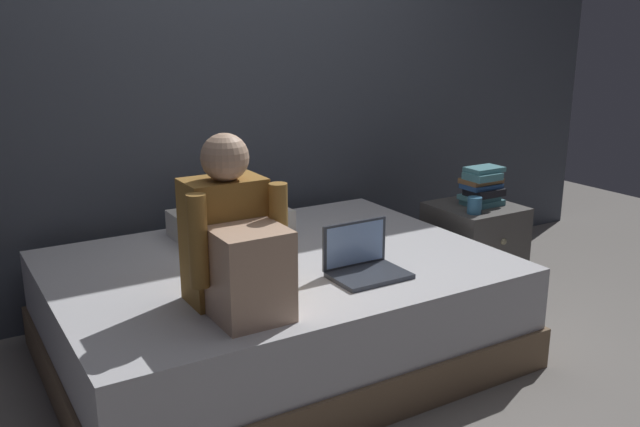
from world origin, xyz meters
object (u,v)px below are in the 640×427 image
Objects in this scene: nightstand at (473,251)px; person_sitting at (234,244)px; book_stack at (482,187)px; mug at (474,205)px; laptop at (363,262)px; bed at (276,309)px; pillow at (231,223)px.

person_sitting is at bearing -164.54° from nightstand.
mug is (-0.16, -0.11, -0.06)m from book_stack.
book_stack reaches higher than laptop.
bed is at bearing 123.04° from laptop.
laptop is at bearing -72.71° from pillow.
person_sitting is 1.76m from book_stack.
bed is at bearing -177.42° from book_stack.
bed is 22.22× the size of mug.
book_stack is at bearing -16.19° from pillow.
bed is 0.54m from pillow.
laptop is at bearing -56.96° from bed.
book_stack reaches higher than pillow.
person_sitting reaches higher than pillow.
book_stack is (1.09, 0.42, 0.11)m from laptop.
nightstand is 1.68× the size of laptop.
bed is at bearing -176.88° from nightstand.
book_stack is 0.20m from mug.
nightstand is 1.79m from person_sitting.
nightstand reaches higher than bed.
mug is at bearing -2.41° from bed.
nightstand is at bearing 22.16° from laptop.
mug is (1.17, -0.05, 0.35)m from bed.
nightstand is 0.37m from book_stack.
nightstand is 2.44× the size of book_stack.
pillow is at bearing 107.29° from laptop.
book_stack reaches higher than bed.
pillow is at bearing 157.20° from mug.
nightstand is at bearing 3.12° from bed.
laptop is 1.18m from book_stack.
pillow is at bearing 92.19° from bed.
person_sitting is (-1.67, -0.46, 0.46)m from nightstand.
book_stack is (1.34, -0.39, 0.10)m from pillow.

